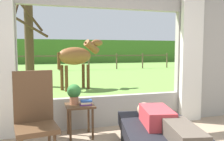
{
  "coord_description": "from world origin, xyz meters",
  "views": [
    {
      "loc": [
        -1.06,
        -1.79,
        1.38
      ],
      "look_at": [
        0.0,
        1.8,
        1.05
      ],
      "focal_mm": 37.73,
      "sensor_mm": 36.0,
      "label": 1
    }
  ],
  "objects": [
    {
      "name": "reclining_person",
      "position": [
        0.32,
        0.67,
        0.52
      ],
      "size": [
        0.45,
        1.43,
        0.22
      ],
      "rotation": [
        0.0,
        0.0,
        -0.2
      ],
      "color": "#B23338",
      "rests_on": "recliner_sofa"
    },
    {
      "name": "distant_hill_ridge",
      "position": [
        0.0,
        23.0,
        1.2
      ],
      "size": [
        36.0,
        2.0,
        2.4
      ],
      "primitive_type": "cube",
      "color": "#437129",
      "rests_on": "ground_plane"
    },
    {
      "name": "pasture_fence_line",
      "position": [
        0.0,
        14.12,
        0.74
      ],
      "size": [
        16.1,
        0.1,
        1.1
      ],
      "color": "brown",
      "rests_on": "outdoor_pasture_lawn"
    },
    {
      "name": "horse",
      "position": [
        0.08,
        6.26,
        1.16
      ],
      "size": [
        1.79,
        1.03,
        1.73
      ],
      "rotation": [
        0.0,
        0.0,
        -1.18
      ],
      "color": "brown",
      "rests_on": "outdoor_pasture_lawn"
    },
    {
      "name": "book_stack",
      "position": [
        -0.43,
        1.78,
        0.56
      ],
      "size": [
        0.19,
        0.14,
        0.08
      ],
      "color": "#59336B",
      "rests_on": "side_table"
    },
    {
      "name": "back_wall_with_window",
      "position": [
        0.0,
        2.26,
        1.25
      ],
      "size": [
        5.2,
        0.12,
        2.55
      ],
      "color": "#9E998E",
      "rests_on": "ground_plane"
    },
    {
      "name": "side_table",
      "position": [
        -0.52,
        1.85,
        0.43
      ],
      "size": [
        0.44,
        0.44,
        0.52
      ],
      "color": "#4C331E",
      "rests_on": "ground_plane"
    },
    {
      "name": "pasture_tree",
      "position": [
        -1.52,
        7.47,
        1.69
      ],
      "size": [
        1.2,
        1.1,
        3.41
      ],
      "color": "#4C3823",
      "rests_on": "outdoor_pasture_lawn"
    },
    {
      "name": "outdoor_pasture_lawn",
      "position": [
        0.0,
        13.16,
        0.01
      ],
      "size": [
        36.0,
        21.68,
        0.02
      ],
      "primitive_type": "cube",
      "color": "olive",
      "rests_on": "ground_plane"
    },
    {
      "name": "potted_plant",
      "position": [
        -0.6,
        1.91,
        0.7
      ],
      "size": [
        0.22,
        0.22,
        0.32
      ],
      "color": "#9E6042",
      "rests_on": "side_table"
    },
    {
      "name": "curtain_panel_right",
      "position": [
        1.69,
        2.12,
        1.2
      ],
      "size": [
        0.44,
        0.1,
        2.4
      ],
      "primitive_type": "cube",
      "color": "silver",
      "rests_on": "ground_plane"
    },
    {
      "name": "rocking_chair",
      "position": [
        -1.17,
        1.2,
        0.55
      ],
      "size": [
        0.56,
        0.74,
        1.12
      ],
      "rotation": [
        0.0,
        0.0,
        0.15
      ],
      "color": "#4C331E",
      "rests_on": "ground_plane"
    }
  ]
}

